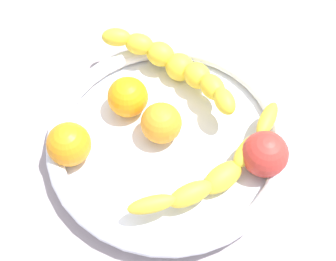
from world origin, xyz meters
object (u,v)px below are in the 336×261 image
at_px(fruit_bowl, 168,140).
at_px(tomato_red, 265,154).
at_px(orange_mid_left, 128,97).
at_px(orange_mid_right, 163,122).
at_px(orange_front, 69,144).
at_px(banana_draped_left, 176,66).
at_px(banana_draped_right, 219,170).

height_order(fruit_bowl, tomato_red, tomato_red).
xyz_separation_m(fruit_bowl, orange_mid_left, (0.01, -0.08, 0.03)).
relative_size(orange_mid_left, orange_mid_right, 1.02).
xyz_separation_m(fruit_bowl, orange_front, (0.12, -0.07, 0.03)).
relative_size(fruit_bowl, orange_mid_left, 5.78).
xyz_separation_m(banana_draped_left, tomato_red, (-0.00, 0.19, -0.00)).
xyz_separation_m(orange_front, orange_mid_right, (-0.13, 0.05, -0.00)).
bearing_deg(tomato_red, fruit_bowl, -53.94).
height_order(fruit_bowl, orange_mid_left, orange_mid_left).
bearing_deg(fruit_bowl, orange_mid_right, -99.86).
xyz_separation_m(orange_mid_left, orange_mid_right, (-0.01, 0.07, -0.00)).
xyz_separation_m(banana_draped_left, banana_draped_right, (0.06, 0.17, -0.01)).
bearing_deg(orange_mid_right, banana_draped_left, -138.57).
height_order(orange_front, orange_mid_left, orange_front).
relative_size(banana_draped_right, orange_front, 4.39).
xyz_separation_m(fruit_bowl, banana_draped_right, (-0.02, 0.09, 0.02)).
bearing_deg(orange_mid_right, orange_mid_left, -77.42).
distance_m(banana_draped_left, banana_draped_right, 0.18).
height_order(banana_draped_right, tomato_red, tomato_red).
bearing_deg(orange_front, banana_draped_right, 132.30).
distance_m(fruit_bowl, orange_front, 0.14).
relative_size(banana_draped_right, orange_mid_left, 4.50).
bearing_deg(orange_mid_left, banana_draped_left, -179.68).
distance_m(fruit_bowl, tomato_red, 0.14).
height_order(fruit_bowl, banana_draped_right, banana_draped_right).
relative_size(orange_front, orange_mid_right, 1.05).
distance_m(fruit_bowl, banana_draped_left, 0.12).
xyz_separation_m(banana_draped_left, orange_mid_right, (0.08, 0.07, -0.01)).
distance_m(banana_draped_right, orange_mid_left, 0.18).
bearing_deg(orange_front, fruit_bowl, 152.10).
relative_size(fruit_bowl, tomato_red, 5.45).
distance_m(banana_draped_left, orange_mid_right, 0.10).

